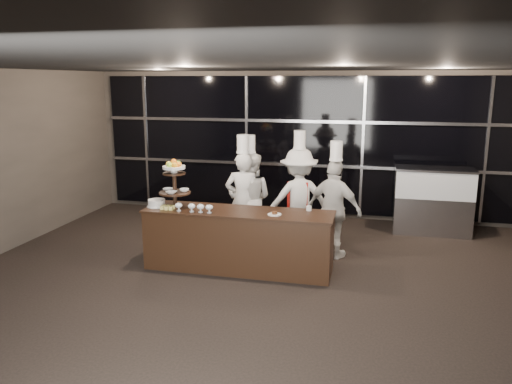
% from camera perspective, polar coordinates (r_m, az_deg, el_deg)
% --- Properties ---
extents(room, '(10.00, 10.00, 10.00)m').
position_cam_1_polar(room, '(5.59, -1.86, -0.96)').
color(room, black).
rests_on(room, ground).
extents(window_wall, '(8.60, 0.10, 2.80)m').
position_cam_1_polar(window_wall, '(10.36, 5.42, 5.34)').
color(window_wall, black).
rests_on(window_wall, ground).
extents(buffet_counter, '(2.84, 0.74, 0.92)m').
position_cam_1_polar(buffet_counter, '(7.55, -2.02, -5.48)').
color(buffet_counter, black).
rests_on(buffet_counter, ground).
extents(display_stand, '(0.48, 0.48, 0.74)m').
position_cam_1_polar(display_stand, '(7.65, -9.31, 1.36)').
color(display_stand, black).
rests_on(display_stand, buffet_counter).
extents(compotes, '(0.59, 0.11, 0.12)m').
position_cam_1_polar(compotes, '(7.38, -6.99, -1.67)').
color(compotes, silver).
rests_on(compotes, buffet_counter).
extents(layer_cake, '(0.30, 0.30, 0.11)m').
position_cam_1_polar(layer_cake, '(7.80, -11.29, -1.25)').
color(layer_cake, white).
rests_on(layer_cake, buffet_counter).
extents(pastry_squares, '(0.20, 0.13, 0.05)m').
position_cam_1_polar(pastry_squares, '(7.61, -10.07, -1.75)').
color(pastry_squares, '#FFF17C').
rests_on(pastry_squares, buffet_counter).
extents(small_plate, '(0.20, 0.20, 0.05)m').
position_cam_1_polar(small_plate, '(7.19, 2.13, -2.50)').
color(small_plate, white).
rests_on(small_plate, buffet_counter).
extents(chef_cup, '(0.08, 0.08, 0.07)m').
position_cam_1_polar(chef_cup, '(7.45, 6.06, -1.87)').
color(chef_cup, white).
rests_on(chef_cup, buffet_counter).
extents(display_case, '(1.40, 0.61, 1.24)m').
position_cam_1_polar(display_case, '(9.83, 19.57, -0.58)').
color(display_case, '#A5A5AA').
rests_on(display_case, ground).
extents(chef_a, '(0.66, 0.50, 1.94)m').
position_cam_1_polar(chef_a, '(8.45, -1.50, -0.78)').
color(chef_a, silver).
rests_on(chef_a, ground).
extents(chef_b, '(0.79, 0.61, 1.92)m').
position_cam_1_polar(chef_b, '(8.63, -0.72, -0.69)').
color(chef_b, silver).
rests_on(chef_b, ground).
extents(chef_c, '(1.26, 1.00, 2.02)m').
position_cam_1_polar(chef_c, '(8.40, 4.88, -0.78)').
color(chef_c, silver).
rests_on(chef_c, ground).
extents(chef_d, '(1.01, 0.74, 1.90)m').
position_cam_1_polar(chef_d, '(8.05, 8.94, -1.86)').
color(chef_d, silver).
rests_on(chef_d, ground).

